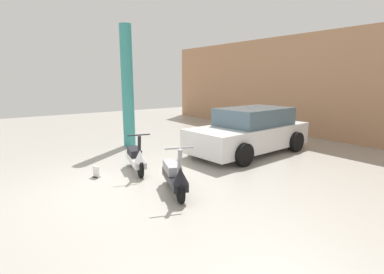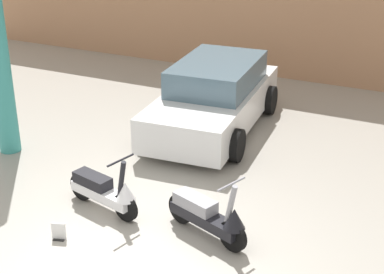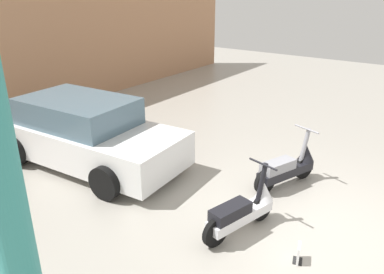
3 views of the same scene
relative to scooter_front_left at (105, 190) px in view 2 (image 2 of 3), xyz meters
name	(u,v)px [view 2 (image 2 of 3)]	position (x,y,z in m)	size (l,w,h in m)	color
ground_plane	(117,257)	(0.78, -0.94, -0.35)	(28.00, 28.00, 0.00)	#9E998E
wall_back	(301,1)	(0.78, 7.39, 1.60)	(19.60, 0.12, 3.89)	tan
scooter_front_left	(105,190)	(0.00, 0.00, 0.00)	(1.39, 0.63, 0.99)	black
scooter_front_right	(209,215)	(1.70, 0.01, 0.01)	(1.40, 0.73, 1.02)	black
car_rear_left	(214,98)	(0.18, 3.67, 0.29)	(2.15, 4.07, 1.34)	white
placard_near_left_scooter	(59,232)	(-0.18, -0.93, -0.24)	(0.20, 0.16, 0.26)	black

